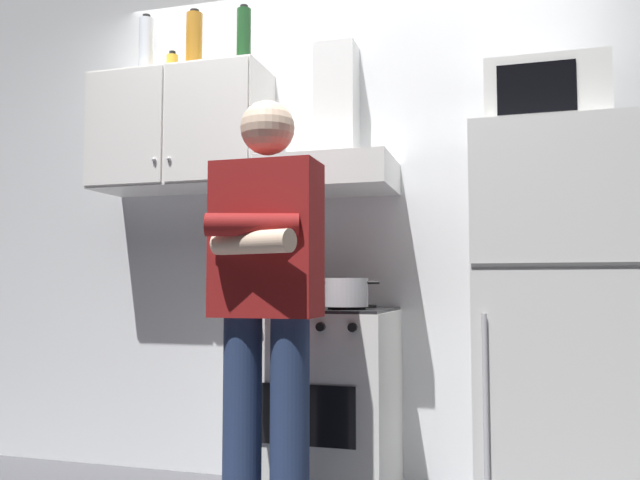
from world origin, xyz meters
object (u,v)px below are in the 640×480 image
(person_standing, at_px, (266,303))
(cooking_pot, at_px, (347,292))
(range_hood, at_px, (332,152))
(upper_cabinet, at_px, (180,131))
(bottle_liquor_amber, at_px, (194,43))
(bottle_spice_jar, at_px, (172,66))
(microwave, at_px, (544,100))
(bottle_vodka_clear, at_px, (146,47))
(stove_oven, at_px, (325,406))
(refrigerator, at_px, (550,326))
(bottle_wine_green, at_px, (244,38))

(person_standing, xyz_separation_m, cooking_pot, (0.18, 0.49, 0.03))
(person_standing, bearing_deg, range_hood, 86.09)
(upper_cabinet, height_order, cooking_pot, upper_cabinet)
(bottle_liquor_amber, bearing_deg, bottle_spice_jar, 166.55)
(range_hood, xyz_separation_m, person_standing, (-0.05, -0.73, -0.70))
(microwave, height_order, bottle_vodka_clear, bottle_vodka_clear)
(stove_oven, bearing_deg, bottle_liquor_amber, 169.97)
(range_hood, bearing_deg, bottle_liquor_amber, 179.78)
(range_hood, bearing_deg, cooking_pot, -62.12)
(upper_cabinet, xyz_separation_m, bottle_liquor_amber, (0.07, 0.00, 0.46))
(range_hood, bearing_deg, bottle_spice_jar, 177.58)
(cooking_pot, distance_m, bottle_liquor_amber, 1.56)
(upper_cabinet, bearing_deg, stove_oven, -8.90)
(upper_cabinet, distance_m, bottle_spice_jar, 0.37)
(bottle_liquor_amber, height_order, bottle_vodka_clear, bottle_liquor_amber)
(stove_oven, relative_size, bottle_liquor_amber, 2.64)
(bottle_vodka_clear, bearing_deg, bottle_spice_jar, 22.46)
(refrigerator, bearing_deg, bottle_wine_green, 174.75)
(refrigerator, distance_m, microwave, 0.94)
(refrigerator, relative_size, cooking_pot, 5.63)
(upper_cabinet, relative_size, bottle_spice_jar, 6.50)
(microwave, distance_m, bottle_liquor_amber, 1.75)
(cooking_pot, distance_m, bottle_wine_green, 1.42)
(bottle_vodka_clear, relative_size, bottle_spice_jar, 2.38)
(range_hood, relative_size, bottle_liquor_amber, 2.27)
(refrigerator, xyz_separation_m, microwave, (-0.00, 0.02, 0.94))
(bottle_spice_jar, bearing_deg, bottle_wine_green, -4.59)
(bottle_vodka_clear, bearing_deg, refrigerator, -3.25)
(upper_cabinet, height_order, person_standing, upper_cabinet)
(refrigerator, xyz_separation_m, bottle_liquor_amber, (-1.68, 0.13, 1.41))
(range_hood, distance_m, person_standing, 1.01)
(refrigerator, distance_m, bottle_wine_green, 1.99)
(upper_cabinet, bearing_deg, refrigerator, -4.07)
(stove_oven, distance_m, bottle_wine_green, 1.83)
(person_standing, relative_size, cooking_pot, 5.77)
(person_standing, xyz_separation_m, bottle_wine_green, (-0.41, 0.74, 1.30))
(range_hood, distance_m, cooking_pot, 0.72)
(microwave, xyz_separation_m, bottle_liquor_amber, (-1.68, 0.11, 0.47))
(upper_cabinet, xyz_separation_m, cooking_pot, (0.93, -0.24, -0.82))
(refrigerator, bearing_deg, person_standing, -148.77)
(person_standing, relative_size, bottle_wine_green, 5.12)
(microwave, bearing_deg, bottle_wine_green, 175.49)
(stove_oven, height_order, bottle_vodka_clear, bottle_vodka_clear)
(upper_cabinet, bearing_deg, person_standing, -44.26)
(upper_cabinet, bearing_deg, bottle_vodka_clear, -176.03)
(cooking_pot, bearing_deg, upper_cabinet, 165.27)
(upper_cabinet, distance_m, bottle_liquor_amber, 0.46)
(stove_oven, height_order, microwave, microwave)
(cooking_pot, bearing_deg, bottle_liquor_amber, 163.91)
(bottle_liquor_amber, distance_m, bottle_spice_jar, 0.18)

